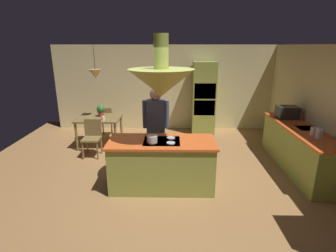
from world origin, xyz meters
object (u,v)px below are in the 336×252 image
(cup_on_table, at_px, (103,118))
(microwave_on_counter, at_px, (287,112))
(canister_flour, at_px, (319,133))
(person_at_island, at_px, (156,125))
(cooking_pot_on_cooktop, at_px, (152,139))
(dining_table, at_px, (99,121))
(chair_by_back_wall, at_px, (106,120))
(canister_sugar, at_px, (314,131))
(chair_facing_island, at_px, (92,135))
(oven_tower, at_px, (204,98))
(kitchen_island, at_px, (162,164))
(potted_plant_on_table, at_px, (101,110))

(cup_on_table, relative_size, microwave_on_counter, 0.20)
(cup_on_table, xyz_separation_m, canister_flour, (4.37, -1.71, 0.20))
(person_at_island, xyz_separation_m, cooking_pot_on_cooktop, (-0.02, -0.81, -0.01))
(dining_table, bearing_deg, canister_flour, -23.07)
(cooking_pot_on_cooktop, bearing_deg, chair_by_back_wall, 118.01)
(canister_sugar, bearing_deg, chair_facing_island, 166.52)
(oven_tower, xyz_separation_m, microwave_on_counter, (1.74, -1.68, 0.00))
(oven_tower, bearing_deg, kitchen_island, -108.74)
(oven_tower, xyz_separation_m, dining_table, (-2.80, -1.14, -0.39))
(potted_plant_on_table, bearing_deg, dining_table, -110.31)
(cup_on_table, distance_m, cooking_pot_on_cooktop, 2.44)
(microwave_on_counter, bearing_deg, cup_on_table, 175.84)
(chair_by_back_wall, xyz_separation_m, canister_flour, (4.54, -2.60, 0.50))
(chair_by_back_wall, height_order, cup_on_table, chair_by_back_wall)
(kitchen_island, distance_m, dining_table, 2.71)
(chair_by_back_wall, relative_size, canister_flour, 4.41)
(dining_table, xyz_separation_m, canister_flour, (4.54, -1.93, 0.35))
(canister_flour, bearing_deg, chair_facing_island, 164.40)
(oven_tower, height_order, dining_table, oven_tower)
(kitchen_island, distance_m, person_at_island, 0.88)
(dining_table, xyz_separation_m, potted_plant_on_table, (0.04, 0.10, 0.27))
(person_at_island, bearing_deg, dining_table, 137.62)
(dining_table, distance_m, cup_on_table, 0.32)
(dining_table, relative_size, microwave_on_counter, 2.37)
(chair_facing_island, relative_size, microwave_on_counter, 1.89)
(kitchen_island, relative_size, dining_table, 1.75)
(cup_on_table, bearing_deg, chair_facing_island, -111.18)
(kitchen_island, xyz_separation_m, microwave_on_counter, (2.84, 1.56, 0.59))
(kitchen_island, bearing_deg, oven_tower, 71.26)
(person_at_island, bearing_deg, cooking_pot_on_cooktop, -91.12)
(person_at_island, height_order, canister_sugar, person_at_island)
(chair_by_back_wall, xyz_separation_m, cup_on_table, (0.17, -0.89, 0.30))
(kitchen_island, relative_size, oven_tower, 0.91)
(dining_table, relative_size, cooking_pot_on_cooktop, 6.06)
(dining_table, bearing_deg, potted_plant_on_table, 69.69)
(cup_on_table, height_order, canister_flour, canister_flour)
(chair_facing_island, xyz_separation_m, canister_flour, (4.54, -1.27, 0.50))
(cooking_pot_on_cooktop, bearing_deg, dining_table, 124.63)
(cup_on_table, xyz_separation_m, canister_sugar, (4.37, -1.53, 0.18))
(canister_flour, bearing_deg, microwave_on_counter, 90.00)
(oven_tower, xyz_separation_m, chair_facing_island, (-2.80, -1.81, -0.54))
(potted_plant_on_table, distance_m, cooking_pot_on_cooktop, 2.77)
(canister_sugar, bearing_deg, canister_flour, -90.00)
(canister_sugar, bearing_deg, kitchen_island, -173.04)
(canister_sugar, bearing_deg, person_at_island, 173.62)
(dining_table, bearing_deg, cup_on_table, -52.29)
(canister_sugar, xyz_separation_m, microwave_on_counter, (0.00, 1.21, 0.06))
(chair_facing_island, relative_size, canister_sugar, 5.48)
(person_at_island, height_order, chair_by_back_wall, person_at_island)
(chair_by_back_wall, bearing_deg, canister_sugar, 151.95)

